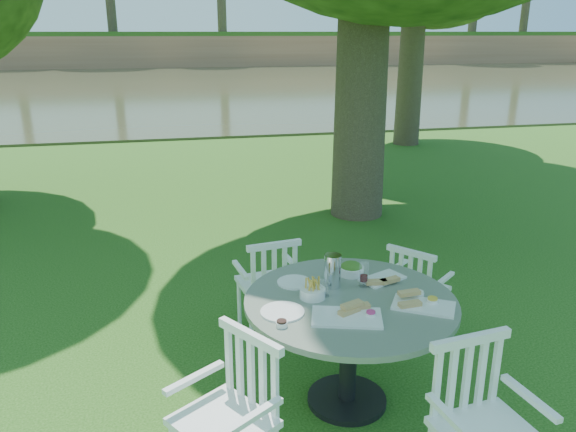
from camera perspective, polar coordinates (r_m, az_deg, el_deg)
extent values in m
plane|color=#16410D|center=(5.46, 0.46, -9.16)|extent=(140.00, 140.00, 0.00)
cylinder|color=black|center=(4.22, 5.98, -18.00)|extent=(0.56, 0.56, 0.04)
cylinder|color=black|center=(4.01, 6.17, -13.55)|extent=(0.12, 0.12, 0.73)
cylinder|color=slate|center=(3.82, 6.37, -8.64)|extent=(1.43, 1.43, 0.04)
cylinder|color=white|center=(5.08, 15.66, -9.42)|extent=(0.03, 0.03, 0.42)
cylinder|color=white|center=(5.21, 11.88, -8.37)|extent=(0.03, 0.03, 0.42)
cylinder|color=white|center=(4.81, 14.02, -10.96)|extent=(0.03, 0.03, 0.42)
cylinder|color=white|center=(4.95, 10.08, -9.79)|extent=(0.03, 0.03, 0.42)
cube|color=white|center=(4.91, 13.09, -7.26)|extent=(0.57, 0.58, 0.04)
cube|color=white|center=(4.67, 12.25, -5.89)|extent=(0.30, 0.36, 0.43)
cylinder|color=white|center=(5.14, -0.67, -8.17)|extent=(0.04, 0.04, 0.45)
cylinder|color=white|center=(5.03, -4.98, -8.85)|extent=(0.04, 0.04, 0.45)
cylinder|color=white|center=(4.84, 0.82, -9.93)|extent=(0.04, 0.04, 0.45)
cylinder|color=white|center=(4.73, -3.75, -10.72)|extent=(0.04, 0.04, 0.45)
cube|color=white|center=(4.82, -2.17, -6.83)|extent=(0.51, 0.48, 0.04)
cube|color=white|center=(4.57, -1.40, -5.44)|extent=(0.46, 0.11, 0.46)
cylinder|color=white|center=(3.64, -6.26, -20.55)|extent=(0.04, 0.04, 0.47)
cube|color=white|center=(3.26, -6.61, -20.13)|extent=(0.64, 0.65, 0.04)
cube|color=white|center=(3.24, -3.78, -15.47)|extent=(0.30, 0.43, 0.48)
cube|color=white|center=(3.32, 17.71, -15.23)|extent=(0.49, 0.11, 0.49)
cube|color=white|center=(3.57, 5.99, -10.20)|extent=(0.49, 0.38, 0.02)
cube|color=white|center=(3.79, 13.60, -8.85)|extent=(0.46, 0.40, 0.02)
cube|color=white|center=(4.12, 9.57, -6.30)|extent=(0.37, 0.29, 0.01)
cylinder|color=white|center=(3.62, -0.58, -9.71)|extent=(0.28, 0.28, 0.01)
cylinder|color=white|center=(4.01, 0.64, -6.74)|extent=(0.24, 0.24, 0.01)
cylinder|color=white|center=(3.80, 2.51, -7.83)|extent=(0.17, 0.17, 0.07)
cylinder|color=white|center=(4.16, 6.45, -5.54)|extent=(0.19, 0.19, 0.06)
cylinder|color=silver|center=(3.93, 4.55, -5.58)|extent=(0.12, 0.12, 0.24)
cylinder|color=white|center=(3.96, 7.72, -5.92)|extent=(0.07, 0.07, 0.18)
cylinder|color=white|center=(3.84, 2.93, -7.21)|extent=(0.06, 0.06, 0.10)
cylinder|color=white|center=(3.82, 3.75, -7.32)|extent=(0.06, 0.06, 0.11)
cylinder|color=white|center=(3.60, 8.40, -9.91)|extent=(0.07, 0.07, 0.03)
cylinder|color=white|center=(3.84, 14.45, -8.41)|extent=(0.08, 0.08, 0.03)
cylinder|color=white|center=(3.92, 13.18, -7.77)|extent=(0.07, 0.07, 0.03)
cylinder|color=white|center=(3.46, -0.65, -10.96)|extent=(0.07, 0.07, 0.03)
cube|color=#373A22|center=(27.85, -10.51, 12.77)|extent=(100.00, 28.00, 0.12)
cube|color=#986346|center=(43.25, -11.55, 16.02)|extent=(100.00, 3.00, 2.20)
cube|color=#16410D|center=(50.73, -11.88, 17.69)|extent=(100.00, 18.00, 0.30)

